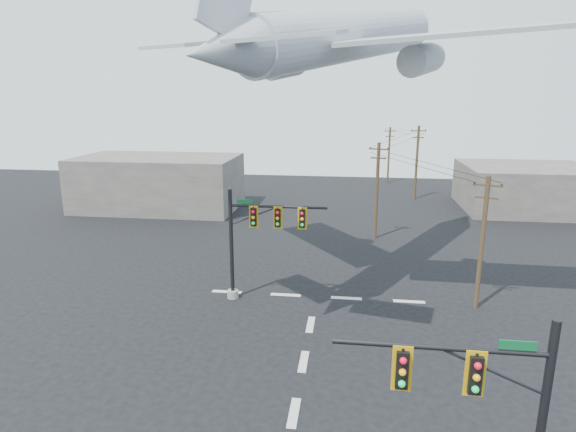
# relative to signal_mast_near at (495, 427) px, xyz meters

# --- Properties ---
(ground) EXTENTS (120.00, 120.00, 0.00)m
(ground) POSITION_rel_signal_mast_near_xyz_m (-6.30, 4.96, -3.81)
(ground) COLOR black
(ground) RESTS_ON ground
(lane_markings) EXTENTS (14.00, 21.20, 0.01)m
(lane_markings) POSITION_rel_signal_mast_near_xyz_m (-6.30, 10.29, -3.80)
(lane_markings) COLOR beige
(lane_markings) RESTS_ON ground
(signal_mast_near) EXTENTS (6.23, 0.79, 7.16)m
(signal_mast_near) POSITION_rel_signal_mast_near_xyz_m (0.00, 0.00, 0.00)
(signal_mast_near) COLOR gray
(signal_mast_near) RESTS_ON ground
(signal_mast_far) EXTENTS (6.41, 0.80, 7.24)m
(signal_mast_far) POSITION_rel_signal_mast_near_xyz_m (-10.16, 16.01, 0.26)
(signal_mast_far) COLOR gray
(signal_mast_far) RESTS_ON ground
(utility_pole_a) EXTENTS (1.61, 0.64, 8.30)m
(utility_pole_a) POSITION_rel_signal_mast_near_xyz_m (3.69, 16.58, 0.53)
(utility_pole_a) COLOR #4D3721
(utility_pole_a) RESTS_ON ground
(utility_pole_b) EXTENTS (1.73, 0.64, 8.79)m
(utility_pole_b) POSITION_rel_signal_mast_near_xyz_m (-1.91, 30.96, 0.79)
(utility_pole_b) COLOR #4D3721
(utility_pole_b) RESTS_ON ground
(utility_pole_c) EXTENTS (1.87, 0.38, 9.17)m
(utility_pole_c) POSITION_rel_signal_mast_near_xyz_m (3.81, 49.13, 0.99)
(utility_pole_c) COLOR #4D3721
(utility_pole_c) RESTS_ON ground
(utility_pole_d) EXTENTS (1.68, 0.54, 8.24)m
(utility_pole_d) POSITION_rel_signal_mast_near_xyz_m (1.19, 60.35, 0.51)
(utility_pole_d) COLOR #4D3721
(utility_pole_d) RESTS_ON ground
(power_lines) EXTENTS (7.37, 43.78, 0.43)m
(power_lines) POSITION_rel_signal_mast_near_xyz_m (1.32, 38.26, 4.31)
(power_lines) COLOR black
(airliner) EXTENTS (23.92, 26.15, 7.40)m
(airliner) POSITION_rel_signal_mast_near_xyz_m (-4.67, 19.28, 12.52)
(airliner) COLOR #A7ACB3
(building_left) EXTENTS (18.00, 10.00, 6.00)m
(building_left) POSITION_rel_signal_mast_near_xyz_m (-26.30, 39.96, -0.81)
(building_left) COLOR slate
(building_left) RESTS_ON ground
(building_right) EXTENTS (14.00, 12.00, 5.00)m
(building_right) POSITION_rel_signal_mast_near_xyz_m (15.70, 44.96, -1.31)
(building_right) COLOR slate
(building_right) RESTS_ON ground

